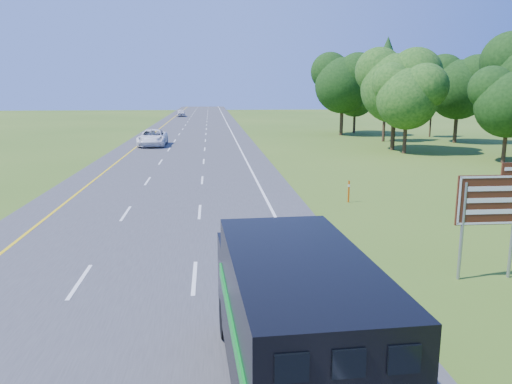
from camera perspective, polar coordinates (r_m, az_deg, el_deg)
road at (r=54.96m, az=-7.77°, el=5.20°), size 15.00×260.00×0.04m
lane_markings at (r=54.96m, az=-7.77°, el=5.22°), size 11.15×260.00×0.01m
horse_truck at (r=9.65m, az=3.99°, el=-14.82°), size 2.64×7.50×3.28m
white_suv at (r=55.91m, az=-11.73°, el=6.10°), size 2.96×6.37×1.77m
far_car at (r=115.93m, az=-8.58°, el=8.92°), size 2.27×4.83×1.60m
exit_sign at (r=17.59m, az=25.31°, el=-1.31°), size 2.26×0.11×3.83m
delineator at (r=27.77m, az=10.55°, el=0.15°), size 0.10×0.05×1.21m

